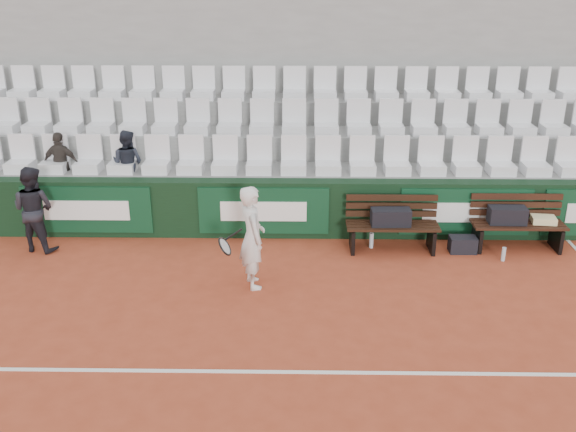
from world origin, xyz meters
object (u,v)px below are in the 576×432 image
(bench_left, at_px, (392,237))
(sports_bag_ground, at_px, (463,244))
(bench_right, at_px, (517,236))
(sports_bag_left, at_px, (391,217))
(ball_kid, at_px, (34,209))
(water_bottle_near, at_px, (371,240))
(tennis_player, at_px, (252,237))
(water_bottle_far, at_px, (503,254))
(spectator_b, at_px, (58,139))
(sports_bag_right, at_px, (507,215))
(spectator_c, at_px, (125,138))

(bench_left, xyz_separation_m, sports_bag_ground, (1.16, -0.06, -0.09))
(bench_right, xyz_separation_m, sports_bag_left, (-2.11, -0.09, 0.36))
(bench_left, relative_size, ball_kid, 1.05)
(water_bottle_near, xyz_separation_m, tennis_player, (-1.88, -1.35, 0.64))
(water_bottle_far, height_order, tennis_player, tennis_player)
(water_bottle_near, xyz_separation_m, spectator_b, (-5.39, 0.99, 1.44))
(water_bottle_near, xyz_separation_m, water_bottle_far, (2.05, -0.47, -0.02))
(sports_bag_right, relative_size, water_bottle_far, 2.61)
(sports_bag_left, distance_m, sports_bag_right, 1.92)
(water_bottle_near, bearing_deg, sports_bag_right, 0.37)
(bench_right, height_order, tennis_player, tennis_player)
(sports_bag_right, relative_size, ball_kid, 0.42)
(bench_left, height_order, tennis_player, tennis_player)
(water_bottle_far, bearing_deg, ball_kid, 177.54)
(spectator_b, distance_m, spectator_c, 1.17)
(tennis_player, xyz_separation_m, spectator_b, (-3.51, 2.34, 0.80))
(ball_kid, xyz_separation_m, spectator_b, (0.11, 1.14, 0.86))
(sports_bag_right, distance_m, water_bottle_near, 2.24)
(spectator_b, bearing_deg, bench_left, 175.47)
(sports_bag_left, relative_size, tennis_player, 0.41)
(sports_bag_ground, xyz_separation_m, ball_kid, (-6.98, -0.00, 0.58))
(tennis_player, distance_m, ball_kid, 3.82)
(bench_left, xyz_separation_m, bench_right, (2.07, 0.09, 0.00))
(sports_bag_left, bearing_deg, water_bottle_near, 161.41)
(water_bottle_far, distance_m, spectator_c, 6.60)
(bench_left, relative_size, bench_right, 1.00)
(tennis_player, bearing_deg, water_bottle_near, 35.75)
(sports_bag_left, xyz_separation_m, spectator_b, (-5.67, 1.09, 0.98))
(bench_right, xyz_separation_m, tennis_player, (-4.27, -1.35, 0.54))
(tennis_player, height_order, spectator_b, spectator_b)
(sports_bag_ground, distance_m, ball_kid, 7.01)
(sports_bag_ground, xyz_separation_m, tennis_player, (-3.36, -1.21, 0.64))
(sports_bag_right, relative_size, tennis_player, 0.39)
(spectator_b, bearing_deg, water_bottle_near, 175.76)
(sports_bag_right, height_order, spectator_b, spectator_b)
(bench_left, relative_size, water_bottle_near, 5.71)
(sports_bag_ground, bearing_deg, spectator_b, 170.60)
(water_bottle_near, bearing_deg, tennis_player, -144.25)
(sports_bag_right, distance_m, water_bottle_far, 0.70)
(water_bottle_near, bearing_deg, sports_bag_left, -18.59)
(water_bottle_far, height_order, spectator_b, spectator_b)
(water_bottle_far, height_order, ball_kid, ball_kid)
(water_bottle_near, distance_m, spectator_c, 4.57)
(tennis_player, distance_m, spectator_c, 3.41)
(bench_left, bearing_deg, water_bottle_far, -12.57)
(ball_kid, distance_m, spectator_b, 1.43)
(bench_right, bearing_deg, spectator_b, 172.74)
(sports_bag_right, xyz_separation_m, sports_bag_ground, (-0.72, -0.16, -0.46))
(bench_left, height_order, sports_bag_ground, bench_left)
(sports_bag_right, bearing_deg, water_bottle_near, -179.63)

